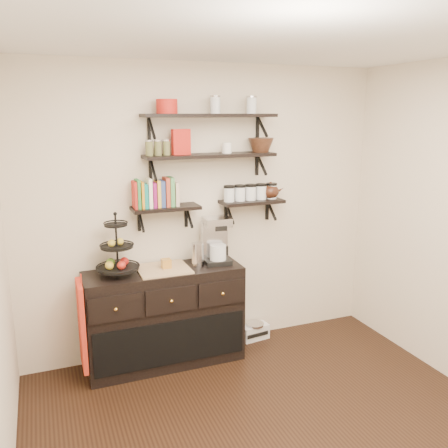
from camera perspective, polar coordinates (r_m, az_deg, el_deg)
ceiling at (r=2.84m, az=10.21°, el=22.04°), size 3.50×3.50×0.02m
back_wall at (r=4.49m, az=-2.21°, el=1.56°), size 3.50×0.02×2.70m
shelf_top at (r=4.27m, az=-1.72°, el=12.89°), size 1.20×0.27×0.23m
shelf_mid at (r=4.29m, az=-1.69°, el=8.20°), size 1.20×0.27×0.23m
shelf_low_left at (r=4.24m, az=-7.06°, el=1.86°), size 0.60×0.25×0.23m
shelf_low_right at (r=4.52m, az=3.32°, el=2.64°), size 0.60×0.25×0.23m
cookbooks at (r=4.20m, az=-7.98°, el=3.63°), size 0.40×0.15×0.26m
glass_canisters at (r=4.50m, az=3.23°, el=3.72°), size 0.54×0.10×0.13m
sideboard at (r=4.42m, az=-7.14°, el=-10.99°), size 1.40×0.50×0.92m
fruit_stand at (r=4.13m, az=-12.68°, el=-3.62°), size 0.36×0.36×0.53m
candle at (r=4.24m, az=-6.97°, el=-4.73°), size 0.08×0.08×0.08m
coffee_maker at (r=4.36m, az=-0.98°, el=-2.04°), size 0.25×0.25×0.44m
thermal_carafe at (r=4.28m, az=-3.18°, el=-3.71°), size 0.11×0.11×0.22m
apron at (r=4.19m, az=-16.73°, el=-11.62°), size 0.04×0.32×0.75m
radio at (r=4.97m, az=3.71°, el=-12.73°), size 0.30×0.21×0.17m
recipe_box at (r=4.19m, az=-5.20°, el=9.80°), size 0.17×0.08×0.22m
walnut_bowl at (r=4.47m, az=4.45°, el=9.45°), size 0.24×0.24×0.13m
ramekins at (r=4.33m, az=0.35°, el=9.15°), size 0.09×0.09×0.10m
teapot at (r=4.59m, az=5.62°, el=4.06°), size 0.23×0.18×0.16m
red_pot at (r=4.15m, az=-6.89°, el=13.87°), size 0.18×0.18×0.12m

